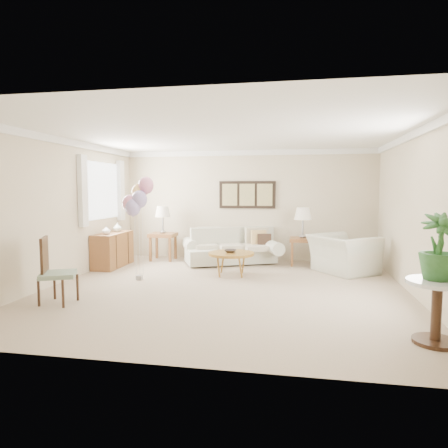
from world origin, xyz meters
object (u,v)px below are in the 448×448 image
(sofa, at_px, (231,249))
(armchair, at_px, (343,254))
(coffee_table, at_px, (231,254))
(accent_chair, at_px, (53,269))
(balloon_cluster, at_px, (138,198))

(sofa, bearing_deg, armchair, -14.36)
(coffee_table, distance_m, accent_chair, 3.27)
(balloon_cluster, bearing_deg, armchair, 19.98)
(coffee_table, bearing_deg, balloon_cluster, -156.13)
(coffee_table, relative_size, accent_chair, 0.91)
(armchair, relative_size, balloon_cluster, 0.61)
(sofa, bearing_deg, accent_chair, -119.55)
(coffee_table, distance_m, balloon_cluster, 2.08)
(armchair, bearing_deg, sofa, 39.55)
(sofa, relative_size, coffee_table, 2.76)
(balloon_cluster, bearing_deg, coffee_table, 23.87)
(sofa, distance_m, armchair, 2.47)
(accent_chair, relative_size, balloon_cluster, 0.51)
(sofa, height_order, accent_chair, accent_chair)
(coffee_table, bearing_deg, sofa, 99.55)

